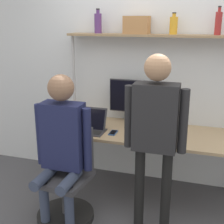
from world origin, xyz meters
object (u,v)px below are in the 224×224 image
object	(u,v)px
laptop	(91,125)
bottle_red	(218,23)
person_seated	(62,138)
bottle_purple	(98,23)
monitor	(134,99)
bottle_amber	(174,25)
office_chair	(67,191)
person_standing	(155,125)
storage_box	(137,25)
cell_phone	(113,133)

from	to	relation	value
laptop	bottle_red	size ratio (longest dim) A/B	1.12
laptop	person_seated	world-z (taller)	person_seated
person_seated	laptop	bearing A→B (deg)	82.68
person_seated	bottle_purple	world-z (taller)	bottle_purple
monitor	bottle_amber	size ratio (longest dim) A/B	2.59
office_chair	person_standing	xyz separation A→B (m)	(0.84, 0.04, 0.76)
monitor	bottle_red	world-z (taller)	bottle_red
bottle_purple	storage_box	bearing A→B (deg)	0.00
cell_phone	person_standing	xyz separation A→B (m)	(0.52, -0.48, 0.30)
monitor	laptop	distance (m)	0.58
cell_phone	bottle_purple	distance (m)	1.23
person_seated	bottle_amber	bearing A→B (deg)	48.62
bottle_red	monitor	bearing A→B (deg)	-179.42
office_chair	storage_box	bearing A→B (deg)	63.59
cell_phone	storage_box	bearing A→B (deg)	70.33
bottle_amber	bottle_purple	xyz separation A→B (m)	(-0.83, 0.00, 0.02)
monitor	bottle_purple	bearing A→B (deg)	178.84
monitor	storage_box	size ratio (longest dim) A/B	2.13
person_seated	storage_box	size ratio (longest dim) A/B	5.40
laptop	storage_box	size ratio (longest dim) A/B	1.17
laptop	person_seated	xyz separation A→B (m)	(-0.07, -0.57, 0.05)
cell_phone	bottle_red	bearing A→B (deg)	22.35
cell_phone	bottle_purple	world-z (taller)	bottle_purple
laptop	bottle_red	xyz separation A→B (m)	(1.22, 0.40, 1.06)
person_standing	bottle_purple	bearing A→B (deg)	132.95
bottle_red	bottle_amber	bearing A→B (deg)	-180.00
storage_box	bottle_amber	bearing A→B (deg)	-0.00
laptop	bottle_amber	bearing A→B (deg)	26.98
person_standing	bottle_amber	bearing A→B (deg)	89.49
monitor	office_chair	distance (m)	1.26
person_standing	office_chair	bearing A→B (deg)	-177.24
bottle_purple	bottle_red	bearing A→B (deg)	0.00
office_chair	bottle_amber	bearing A→B (deg)	47.45
office_chair	monitor	bearing A→B (deg)	64.25
bottle_red	storage_box	distance (m)	0.83
person_standing	storage_box	distance (m)	1.25
person_seated	storage_box	world-z (taller)	storage_box
bottle_purple	office_chair	bearing A→B (deg)	-91.11
laptop	person_seated	distance (m)	0.58
bottle_amber	bottle_red	size ratio (longest dim) A/B	0.79
cell_phone	storage_box	xyz separation A→B (m)	(0.14, 0.40, 1.10)
monitor	cell_phone	size ratio (longest dim) A/B	3.78
laptop	bottle_purple	world-z (taller)	bottle_purple
office_chair	person_standing	size ratio (longest dim) A/B	0.56
cell_phone	bottle_amber	distance (m)	1.29
storage_box	bottle_purple	bearing A→B (deg)	180.00
person_standing	bottle_purple	world-z (taller)	bottle_purple
bottle_red	storage_box	world-z (taller)	bottle_red
cell_phone	person_standing	distance (m)	0.77
person_standing	monitor	bearing A→B (deg)	114.51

